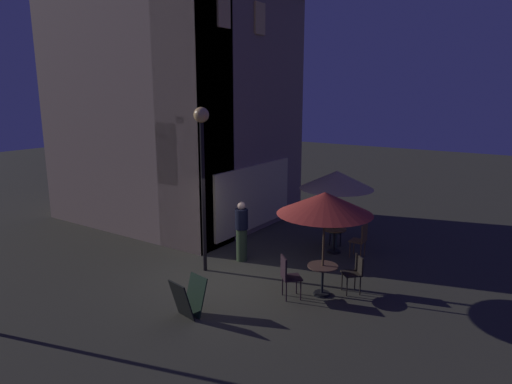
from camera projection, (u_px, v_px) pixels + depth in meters
ground_plane at (223, 279)px, 11.44m from camera, size 60.00×60.00×0.00m
cafe_building at (177, 97)px, 14.86m from camera, size 6.02×7.57×8.97m
street_lamp_near_corner at (202, 149)px, 11.32m from camera, size 0.39×0.39×4.29m
menu_sandwich_board at (189, 298)px, 9.46m from camera, size 0.72×0.66×0.83m
cafe_table_0 at (323, 274)px, 10.45m from camera, size 0.71×0.71×0.73m
cafe_table_1 at (334, 236)px, 13.25m from camera, size 0.68×0.68×0.73m
patio_umbrella_0 at (325, 203)px, 10.09m from camera, size 2.17×2.17×2.47m
patio_umbrella_1 at (337, 180)px, 12.89m from camera, size 2.12×2.12×2.45m
cafe_chair_0 at (355, 270)px, 10.57m from camera, size 0.57×0.57×0.91m
cafe_chair_1 at (288, 273)px, 10.27m from camera, size 0.60×0.60×1.01m
cafe_chair_2 at (361, 238)px, 12.81m from camera, size 0.42×0.42×1.00m
cafe_chair_3 at (336, 227)px, 14.06m from camera, size 0.52×0.52×0.88m
patron_seated_0 at (336, 224)px, 13.89m from camera, size 0.51×0.42×1.20m
patron_standing_1 at (242, 231)px, 12.54m from camera, size 0.36×0.36×1.70m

